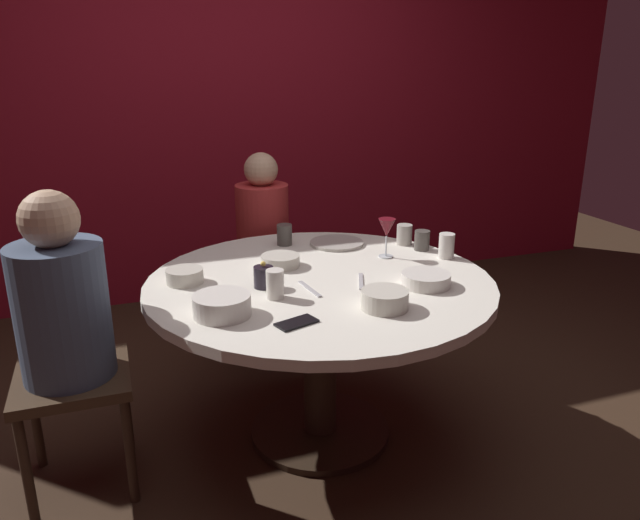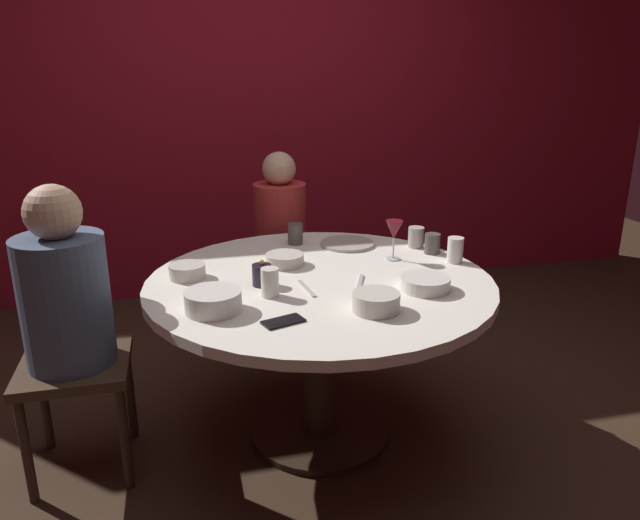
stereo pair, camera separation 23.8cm
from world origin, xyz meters
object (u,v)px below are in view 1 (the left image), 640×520
at_px(dining_table, 320,311).
at_px(cup_center_front, 284,235).
at_px(cell_phone, 297,323).
at_px(cup_by_left_diner, 447,246).
at_px(dinner_plate, 337,243).
at_px(cup_by_right_diner, 275,284).
at_px(cup_near_candle, 422,240).
at_px(cup_far_edge, 404,235).
at_px(candle_holder, 264,277).
at_px(bowl_serving_large, 280,261).
at_px(seated_diner_back, 263,230).
at_px(seated_diner_left, 63,313).
at_px(wine_glass, 387,229).
at_px(bowl_rice_portion, 185,276).
at_px(bowl_salad_center, 426,279).
at_px(bowl_small_white, 385,299).
at_px(bowl_sauce_side, 222,305).

height_order(dining_table, cup_center_front, cup_center_front).
bearing_deg(cell_phone, cup_by_left_diner, -79.71).
distance_m(dinner_plate, cup_by_right_diner, 0.73).
xyz_separation_m(cup_near_candle, cup_far_edge, (-0.03, 0.11, 0.00)).
xyz_separation_m(candle_holder, bowl_serving_large, (0.13, 0.22, -0.02)).
bearing_deg(cup_center_front, candle_holder, -114.27).
distance_m(dining_table, seated_diner_back, 0.93).
height_order(candle_holder, cup_near_candle, candle_holder).
relative_size(cup_by_left_diner, cup_far_edge, 1.16).
bearing_deg(cup_by_left_diner, cell_phone, -151.60).
xyz_separation_m(seated_diner_left, dinner_plate, (1.19, 0.42, 0.01)).
bearing_deg(wine_glass, cup_by_left_diner, -21.76).
bearing_deg(bowl_rice_portion, cell_phone, -60.25).
relative_size(dining_table, bowl_serving_large, 8.50).
xyz_separation_m(dining_table, bowl_serving_large, (-0.11, 0.20, 0.16)).
height_order(bowl_salad_center, cup_center_front, cup_center_front).
bearing_deg(seated_diner_left, cup_far_edge, 12.05).
bearing_deg(wine_glass, bowl_serving_large, 175.75).
relative_size(bowl_serving_large, cup_near_candle, 1.80).
bearing_deg(dining_table, cup_far_edge, 30.65).
distance_m(candle_holder, dinner_plate, 0.65).
xyz_separation_m(seated_diner_left, bowl_salad_center, (1.32, -0.21, 0.03)).
bearing_deg(bowl_small_white, wine_glass, 64.03).
xyz_separation_m(bowl_rice_portion, cup_center_front, (0.51, 0.37, 0.02)).
height_order(candle_holder, bowl_serving_large, candle_holder).
relative_size(seated_diner_left, candle_holder, 10.88).
relative_size(bowl_serving_large, bowl_salad_center, 0.86).
bearing_deg(wine_glass, seated_diner_left, -172.76).
distance_m(cup_by_left_diner, cup_far_edge, 0.26).
height_order(dining_table, cup_by_left_diner, cup_by_left_diner).
relative_size(bowl_salad_center, cup_by_right_diner, 1.75).
bearing_deg(cup_by_right_diner, cell_phone, -89.00).
distance_m(bowl_sauce_side, cup_by_right_diner, 0.23).
xyz_separation_m(seated_diner_left, cup_by_left_diner, (1.58, 0.07, 0.06)).
bearing_deg(seated_diner_back, cup_by_left_diner, 35.92).
bearing_deg(seated_diner_left, cup_near_candle, 7.85).
height_order(seated_diner_back, cup_far_edge, seated_diner_back).
height_order(bowl_serving_large, cup_center_front, cup_center_front).
bearing_deg(dining_table, candle_holder, -176.43).
bearing_deg(cup_far_edge, seated_diner_left, -167.95).
bearing_deg(dinner_plate, cup_far_edge, -18.95).
bearing_deg(candle_holder, cup_by_right_diner, -84.13).
relative_size(seated_diner_left, bowl_sauce_side, 5.75).
xyz_separation_m(cell_phone, bowl_sauce_side, (-0.22, 0.15, 0.03)).
height_order(bowl_rice_portion, cup_by_left_diner, cup_by_left_diner).
bearing_deg(cell_phone, bowl_rice_portion, 11.63).
xyz_separation_m(wine_glass, bowl_rice_portion, (-0.89, -0.03, -0.10)).
relative_size(dining_table, bowl_sauce_side, 6.97).
height_order(seated_diner_left, cup_far_edge, seated_diner_left).
distance_m(wine_glass, cup_far_edge, 0.24).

